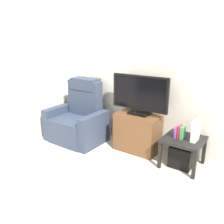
{
  "coord_description": "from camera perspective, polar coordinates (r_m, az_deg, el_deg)",
  "views": [
    {
      "loc": [
        1.53,
        -2.24,
        1.75
      ],
      "look_at": [
        -0.38,
        0.5,
        0.7
      ],
      "focal_mm": 37.58,
      "sensor_mm": 36.0,
      "label": 1
    }
  ],
  "objects": [
    {
      "name": "book_leftmost",
      "position": [
        3.4,
        15.47,
        -4.6
      ],
      "size": [
        0.03,
        0.13,
        0.17
      ],
      "primitive_type": "cube",
      "color": "purple",
      "rests_on": "side_table"
    },
    {
      "name": "subwoofer_box",
      "position": [
        3.54,
        16.66,
        -10.18
      ],
      "size": [
        0.31,
        0.31,
        0.31
      ],
      "primitive_type": "cube",
      "color": "black",
      "rests_on": "ground"
    },
    {
      "name": "wall_side",
      "position": [
        4.1,
        -22.1,
        9.91
      ],
      "size": [
        0.06,
        4.48,
        2.6
      ],
      "primitive_type": "cube",
      "color": "beige",
      "rests_on": "ground"
    },
    {
      "name": "game_console",
      "position": [
        3.34,
        19.68,
        -4.28
      ],
      "size": [
        0.07,
        0.2,
        0.29
      ],
      "primitive_type": "cube",
      "color": "white",
      "rests_on": "side_table"
    },
    {
      "name": "book_middle",
      "position": [
        3.38,
        16.22,
        -4.58
      ],
      "size": [
        0.04,
        0.1,
        0.19
      ],
      "primitive_type": "cube",
      "color": "red",
      "rests_on": "side_table"
    },
    {
      "name": "wall_back",
      "position": [
        3.73,
        10.5,
        10.25
      ],
      "size": [
        6.4,
        0.06,
        2.6
      ],
      "primitive_type": "cube",
      "color": "beige",
      "rests_on": "ground"
    },
    {
      "name": "television",
      "position": [
        3.63,
        6.7,
        4.33
      ],
      "size": [
        0.93,
        0.2,
        0.62
      ],
      "color": "black",
      "rests_on": "tv_stand"
    },
    {
      "name": "book_rightmost",
      "position": [
        3.37,
        16.82,
        -4.82
      ],
      "size": [
        0.03,
        0.13,
        0.18
      ],
      "primitive_type": "cube",
      "color": "#388C4C",
      "rests_on": "side_table"
    },
    {
      "name": "recliner_armchair",
      "position": [
        4.21,
        -8.2,
        -1.81
      ],
      "size": [
        0.98,
        0.78,
        1.08
      ],
      "rotation": [
        0.0,
        0.0,
        0.16
      ],
      "color": "#2D384C",
      "rests_on": "ground"
    },
    {
      "name": "side_table",
      "position": [
        3.45,
        16.96,
        -7.14
      ],
      "size": [
        0.54,
        0.54,
        0.42
      ],
      "color": "black",
      "rests_on": "ground"
    },
    {
      "name": "tv_stand",
      "position": [
        3.8,
        6.23,
        -4.98
      ],
      "size": [
        0.69,
        0.41,
        0.61
      ],
      "color": "brown",
      "rests_on": "ground"
    },
    {
      "name": "ground_plane",
      "position": [
        3.23,
        0.46,
        -15.37
      ],
      "size": [
        6.4,
        6.4,
        0.0
      ],
      "primitive_type": "plane",
      "color": "beige"
    }
  ]
}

